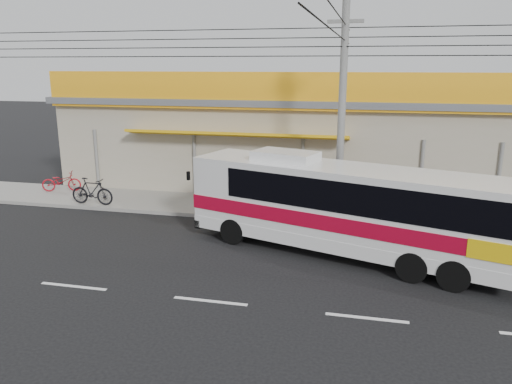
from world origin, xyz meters
TOP-DOWN VIEW (x-y plane):
  - ground at (0.00, 0.00)m, footprint 120.00×120.00m
  - sidewalk at (0.00, 6.00)m, footprint 30.00×3.20m
  - lane_markings at (0.00, -2.50)m, footprint 50.00×0.12m
  - storefront_building at (-0.01, 11.54)m, footprint 22.60×9.20m
  - coach_bus at (3.35, 1.57)m, footprint 10.61×5.33m
  - motorbike_red at (-10.34, 6.52)m, footprint 1.90×1.19m
  - motorbike_dark at (-7.66, 4.74)m, footprint 1.95×0.59m
  - utility_pole at (2.80, 4.20)m, footprint 34.00×14.00m

SIDE VIEW (x-z plane):
  - ground at x=0.00m, z-range 0.00..0.00m
  - lane_markings at x=0.00m, z-range -0.01..0.01m
  - sidewalk at x=0.00m, z-range 0.00..0.15m
  - motorbike_red at x=-10.34m, z-range 0.15..1.09m
  - motorbike_dark at x=-7.66m, z-range 0.15..1.32m
  - coach_bus at x=3.35m, z-range 0.11..3.33m
  - storefront_building at x=-0.01m, z-range -0.55..5.15m
  - utility_pole at x=2.80m, z-range 2.68..10.93m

